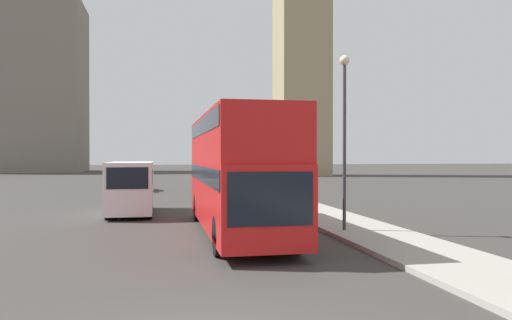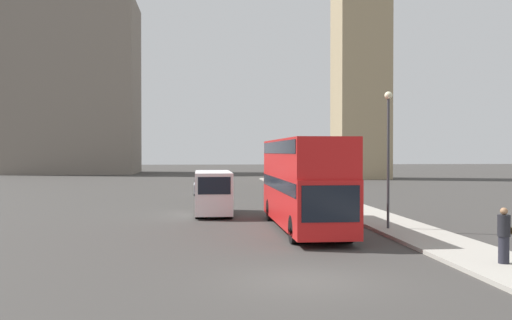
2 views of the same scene
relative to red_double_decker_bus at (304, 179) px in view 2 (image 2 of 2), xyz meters
name	(u,v)px [view 2 (image 2 of 2)]	position (x,y,z in m)	size (l,w,h in m)	color
ground_plane	(303,280)	(-1.88, -10.23, -2.37)	(300.00, 300.00, 0.00)	#383533
building_block_distant	(72,87)	(-26.53, 74.11, 12.46)	(21.70, 15.24, 35.99)	slate
red_double_decker_bus	(304,179)	(0.00, 0.00, 0.00)	(2.53, 11.08, 4.22)	red
white_van	(213,192)	(-4.05, 6.81, -1.03)	(2.06, 5.73, 2.50)	white
pedestrian	(504,236)	(4.67, -9.19, -1.34)	(0.55, 0.39, 1.75)	#23232D
street_lamp	(388,140)	(3.78, -0.80, 1.84)	(0.36, 0.36, 6.25)	#38383D
parked_sedan	(204,186)	(-4.42, 23.17, -1.70)	(1.82, 4.30, 1.48)	silver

